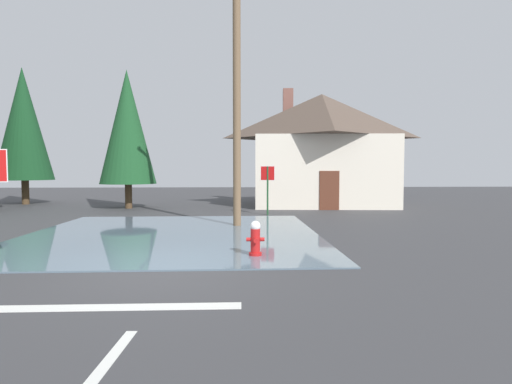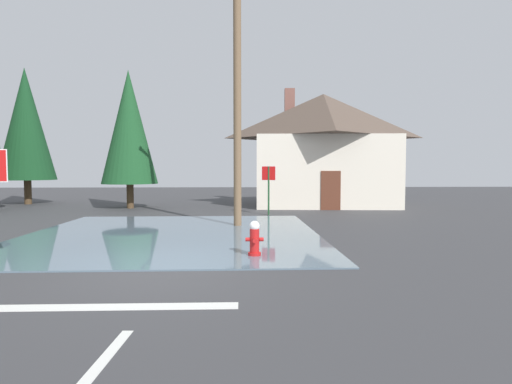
% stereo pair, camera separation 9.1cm
% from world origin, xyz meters
% --- Properties ---
extents(ground_plane, '(80.00, 80.00, 0.10)m').
position_xyz_m(ground_plane, '(0.00, 0.00, -0.05)').
color(ground_plane, '#38383A').
extents(flood_puddle, '(9.10, 9.47, 0.04)m').
position_xyz_m(flood_puddle, '(-0.47, 4.57, 0.02)').
color(flood_puddle, slate).
rests_on(flood_puddle, ground).
extents(lane_stop_bar, '(3.67, 0.33, 0.01)m').
position_xyz_m(lane_stop_bar, '(-0.24, -2.28, 0.00)').
color(lane_stop_bar, silver).
rests_on(lane_stop_bar, ground).
extents(fire_hydrant, '(0.43, 0.37, 0.85)m').
position_xyz_m(fire_hydrant, '(1.97, 1.14, 0.42)').
color(fire_hydrant, red).
rests_on(fire_hydrant, ground).
extents(utility_pole, '(1.60, 0.28, 9.97)m').
position_xyz_m(utility_pole, '(1.56, 6.32, 5.17)').
color(utility_pole, brown).
rests_on(utility_pole, ground).
extents(stop_sign_far, '(0.63, 0.20, 2.22)m').
position_xyz_m(stop_sign_far, '(2.96, 9.96, 1.57)').
color(stop_sign_far, '#1E4C28').
rests_on(stop_sign_far, ground).
extents(house, '(8.57, 6.93, 6.93)m').
position_xyz_m(house, '(6.48, 15.05, 3.34)').
color(house, silver).
rests_on(house, ground).
extents(pine_tree_tall_left, '(2.93, 2.93, 7.31)m').
position_xyz_m(pine_tree_tall_left, '(-4.20, 13.52, 4.30)').
color(pine_tree_tall_left, '#4C3823').
rests_on(pine_tree_tall_left, ground).
extents(pine_tree_mid_left, '(3.24, 3.24, 8.09)m').
position_xyz_m(pine_tree_mid_left, '(-11.03, 16.44, 4.76)').
color(pine_tree_mid_left, '#4C3823').
rests_on(pine_tree_mid_left, ground).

